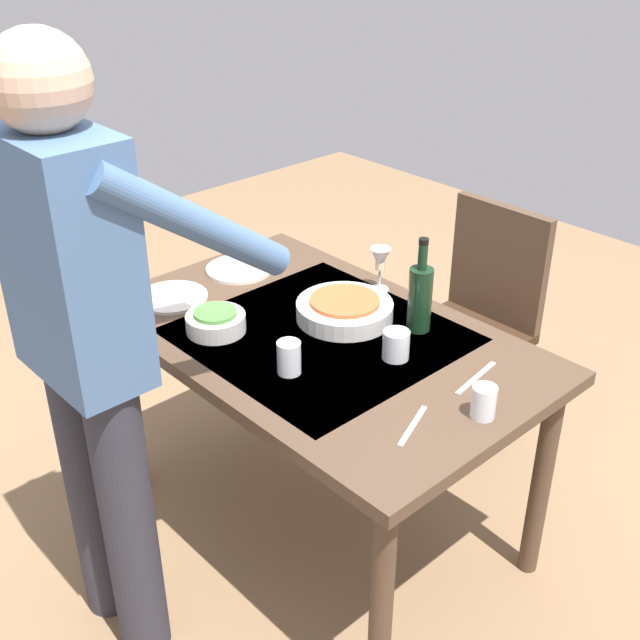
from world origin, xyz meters
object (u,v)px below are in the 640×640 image
wine_bottle (420,296)px  water_cup_near_right (289,358)px  water_cup_near_left (484,402)px  person_server (89,339)px  serving_bowl_pasta (345,309)px  side_bowl_salad (216,321)px  water_cup_far_left (396,345)px  wine_glass_left (380,262)px  dinner_plate_near (239,269)px  dinner_plate_far (172,297)px  dining_table (320,359)px  chair_near (478,311)px

wine_bottle → water_cup_near_right: (0.08, 0.44, -0.06)m
wine_bottle → water_cup_near_left: (-0.41, 0.22, -0.07)m
person_server → wine_bottle: bearing=-105.8°
water_cup_near_right → serving_bowl_pasta: size_ratio=0.32×
side_bowl_salad → water_cup_far_left: bearing=-149.1°
person_server → wine_glass_left: person_server is taller
water_cup_near_left → dinner_plate_near: (1.10, -0.07, -0.04)m
wine_glass_left → dinner_plate_far: wine_glass_left is taller
water_cup_far_left → side_bowl_salad: water_cup_far_left is taller
dining_table → side_bowl_salad: (0.23, 0.21, 0.12)m
water_cup_near_right → dinner_plate_far: bearing=-0.7°
side_bowl_salad → chair_near: bearing=-102.6°
wine_glass_left → water_cup_far_left: (-0.32, 0.27, -0.06)m
person_server → serving_bowl_pasta: bearing=-94.6°
dining_table → dinner_plate_far: size_ratio=5.85×
person_server → water_cup_near_right: 0.54m
water_cup_far_left → water_cup_near_left: bearing=172.2°
water_cup_near_right → dinner_plate_far: water_cup_near_right is taller
wine_glass_left → side_bowl_salad: wine_glass_left is taller
water_cup_far_left → serving_bowl_pasta: bearing=-11.9°
chair_near → person_server: size_ratio=0.54×
chair_near → wine_bottle: bearing=107.6°
dinner_plate_near → wine_glass_left: bearing=-150.3°
side_bowl_salad → water_cup_near_right: bearing=-178.0°
water_cup_far_left → dinner_plate_far: bearing=19.7°
person_server → side_bowl_salad: bearing=-73.0°
wine_bottle → dining_table: bearing=54.0°
person_server → dinner_plate_near: size_ratio=7.34×
serving_bowl_pasta → dinner_plate_far: 0.57m
wine_bottle → person_server: bearing=74.2°
wine_glass_left → dinner_plate_near: 0.51m
person_server → dinner_plate_near: person_server is taller
wine_glass_left → water_cup_near_right: wine_glass_left is taller
chair_near → wine_bottle: 0.67m
water_cup_near_left → water_cup_near_right: (0.49, 0.22, 0.00)m
wine_glass_left → water_cup_near_right: (-0.18, 0.55, -0.06)m
serving_bowl_pasta → dinner_plate_far: serving_bowl_pasta is taller
dining_table → serving_bowl_pasta: bearing=-80.0°
serving_bowl_pasta → dinner_plate_near: bearing=3.4°
dinner_plate_near → chair_near: bearing=-126.1°
wine_bottle → water_cup_near_right: size_ratio=3.11×
wine_bottle → water_cup_near_left: wine_bottle is taller
wine_bottle → water_cup_near_right: wine_bottle is taller
wine_glass_left → dinner_plate_near: bearing=29.7°
chair_near → dinner_plate_near: chair_near is taller
wine_bottle → wine_glass_left: bearing=-21.4°
chair_near → wine_bottle: wine_bottle is taller
chair_near → wine_glass_left: size_ratio=6.03×
person_server → wine_bottle: size_ratio=5.71×
water_cup_near_right → water_cup_far_left: water_cup_near_right is taller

